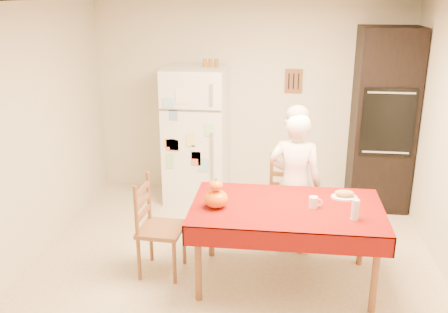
% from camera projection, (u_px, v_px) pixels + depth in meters
% --- Properties ---
extents(floor, '(4.50, 4.50, 0.00)m').
position_uv_depth(floor, '(231.00, 278.00, 4.72)').
color(floor, tan).
rests_on(floor, ground).
extents(room_shell, '(4.02, 4.52, 2.51)m').
position_uv_depth(room_shell, '(231.00, 111.00, 4.21)').
color(room_shell, beige).
rests_on(room_shell, ground).
extents(refrigerator, '(0.75, 0.74, 1.70)m').
position_uv_depth(refrigerator, '(196.00, 135.00, 6.29)').
color(refrigerator, white).
rests_on(refrigerator, floor).
extents(oven_cabinet, '(0.70, 0.62, 2.20)m').
position_uv_depth(oven_cabinet, '(383.00, 120.00, 6.00)').
color(oven_cabinet, black).
rests_on(oven_cabinet, floor).
extents(dining_table, '(1.70, 1.00, 0.76)m').
position_uv_depth(dining_table, '(287.00, 213.00, 4.46)').
color(dining_table, brown).
rests_on(dining_table, floor).
extents(chair_far, '(0.47, 0.45, 0.95)m').
position_uv_depth(chair_far, '(286.00, 197.00, 5.28)').
color(chair_far, brown).
rests_on(chair_far, floor).
extents(chair_left, '(0.42, 0.44, 0.95)m').
position_uv_depth(chair_left, '(154.00, 223.00, 4.68)').
color(chair_left, brown).
rests_on(chair_left, floor).
extents(seated_woman, '(0.58, 0.42, 1.49)m').
position_uv_depth(seated_woman, '(295.00, 184.00, 5.00)').
color(seated_woman, white).
rests_on(seated_woman, floor).
extents(coffee_mug, '(0.08, 0.08, 0.10)m').
position_uv_depth(coffee_mug, '(313.00, 202.00, 4.39)').
color(coffee_mug, silver).
rests_on(coffee_mug, dining_table).
extents(pumpkin_lower, '(0.21, 0.21, 0.16)m').
position_uv_depth(pumpkin_lower, '(216.00, 199.00, 4.39)').
color(pumpkin_lower, red).
rests_on(pumpkin_lower, dining_table).
extents(pumpkin_upper, '(0.12, 0.12, 0.09)m').
position_uv_depth(pumpkin_upper, '(216.00, 185.00, 4.35)').
color(pumpkin_upper, '#C95904').
rests_on(pumpkin_upper, pumpkin_lower).
extents(wine_glass, '(0.07, 0.07, 0.18)m').
position_uv_depth(wine_glass, '(355.00, 209.00, 4.16)').
color(wine_glass, silver).
rests_on(wine_glass, dining_table).
extents(bread_plate, '(0.24, 0.24, 0.02)m').
position_uv_depth(bread_plate, '(344.00, 197.00, 4.60)').
color(bread_plate, white).
rests_on(bread_plate, dining_table).
extents(bread_loaf, '(0.18, 0.10, 0.06)m').
position_uv_depth(bread_loaf, '(344.00, 193.00, 4.59)').
color(bread_loaf, '#997F4B').
rests_on(bread_loaf, bread_plate).
extents(spice_jar_left, '(0.05, 0.05, 0.10)m').
position_uv_depth(spice_jar_left, '(205.00, 63.00, 6.04)').
color(spice_jar_left, '#98611B').
rests_on(spice_jar_left, refrigerator).
extents(spice_jar_mid, '(0.05, 0.05, 0.10)m').
position_uv_depth(spice_jar_mid, '(210.00, 63.00, 6.04)').
color(spice_jar_mid, '#9A5A1C').
rests_on(spice_jar_mid, refrigerator).
extents(spice_jar_right, '(0.05, 0.05, 0.10)m').
position_uv_depth(spice_jar_right, '(216.00, 63.00, 6.03)').
color(spice_jar_right, brown).
rests_on(spice_jar_right, refrigerator).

